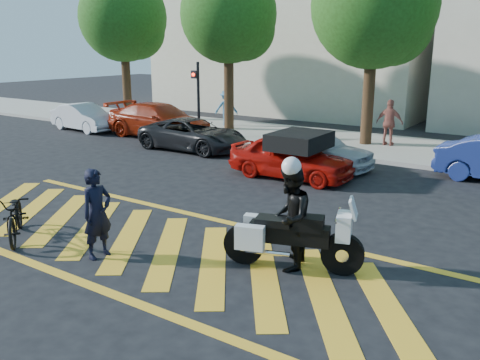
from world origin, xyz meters
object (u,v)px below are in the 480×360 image
Objects in this scene: police_motorcycle at (290,236)px; parked_far_left at (84,117)px; officer_bike at (97,214)px; officer_moto at (290,218)px; parked_mid_right at (316,148)px; red_convertible at (291,157)px; parked_mid_left at (193,134)px; bicycle at (16,215)px; parked_left at (160,120)px.

parked_far_left is (-15.19, 8.01, 0.02)m from police_motorcycle.
officer_bike is 0.45× the size of parked_far_left.
officer_bike is at bearing -82.03° from officer_moto.
parked_mid_right is (12.20, -0.77, 0.02)m from parked_far_left.
red_convertible is (0.18, 7.18, -0.21)m from officer_bike.
parked_far_left is (-15.17, 8.00, -0.32)m from officer_moto.
parked_far_left is at bearing 90.90° from parked_mid_right.
officer_bike is at bearing -151.14° from parked_mid_left.
bicycle is 7.85m from red_convertible.
officer_moto is at bearing -128.61° from parked_left.
officer_moto is 17.15m from parked_far_left.
officer_moto is 0.44× the size of parked_mid_left.
police_motorcycle is 0.34m from officer_moto.
red_convertible is at bearing -95.59° from parked_far_left.
officer_bike is 0.34× the size of parked_left.
officer_moto is at bearing -153.17° from parked_mid_right.
police_motorcycle is at bearing -32.49° from bicycle.
parked_mid_right reaches higher than bicycle.
red_convertible is (2.31, 7.50, 0.14)m from bicycle.
officer_bike reaches higher than parked_left.
officer_moto is (3.19, 1.56, 0.09)m from officer_bike.
parked_left is at bearing 84.68° from parked_mid_right.
red_convertible is at bearing -111.11° from parked_left.
police_motorcycle is 0.65× the size of red_convertible.
officer_bike is 0.45× the size of red_convertible.
bicycle is 0.50× the size of red_convertible.
parked_mid_left reaches higher than police_motorcycle.
police_motorcycle is at bearing -112.35° from parked_far_left.
officer_bike is 15.32m from parked_far_left.
officer_moto is 0.50× the size of parked_mid_right.
parked_far_left is (-9.85, 9.87, 0.12)m from bicycle.
police_motorcycle reaches higher than bicycle.
parked_far_left is at bearing 134.16° from police_motorcycle.
parked_mid_right is (5.16, -0.06, 0.05)m from parked_mid_left.
parked_left is at bearing 41.87° from officer_bike.
red_convertible is 1.00× the size of parked_mid_right.
police_motorcycle is 0.65× the size of parked_far_left.
bicycle is at bearing -88.63° from officer_moto.
parked_mid_left is (-4.93, 8.84, -0.26)m from officer_bike.
parked_mid_left is at bearing 120.08° from police_motorcycle.
parked_mid_left reaches higher than bicycle.
parked_left is (-8.03, 3.00, 0.09)m from red_convertible.
officer_bike is 12.86m from parked_left.
parked_mid_left is (-5.11, 1.66, -0.05)m from red_convertible.
red_convertible is 12.38m from parked_far_left.
parked_left reaches higher than police_motorcycle.
bicycle is 0.38× the size of parked_left.
officer_moto reaches higher than parked_left.
parked_left reaches higher than red_convertible.
parked_far_left is (-11.98, 9.56, -0.23)m from officer_bike.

